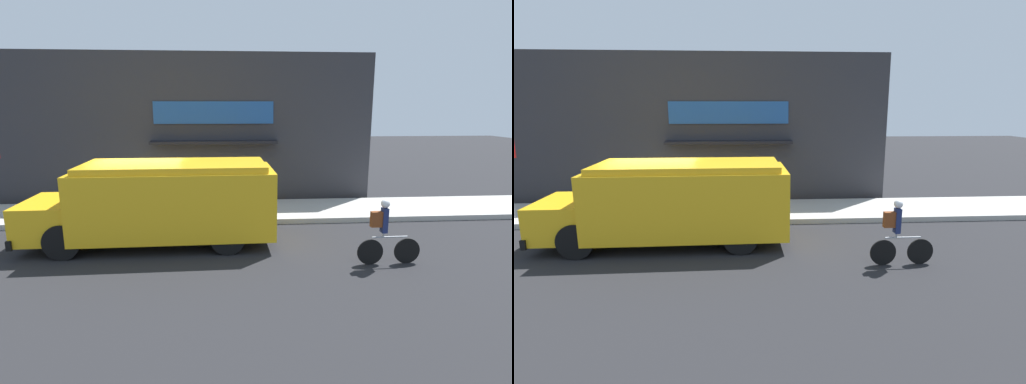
{
  "view_description": "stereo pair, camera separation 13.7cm",
  "coord_description": "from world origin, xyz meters",
  "views": [
    {
      "loc": [
        2.59,
        -11.94,
        3.68
      ],
      "look_at": [
        3.47,
        -0.2,
        1.1
      ],
      "focal_mm": 28.0,
      "sensor_mm": 36.0,
      "label": 1
    },
    {
      "loc": [
        2.73,
        -11.95,
        3.68
      ],
      "look_at": [
        3.47,
        -0.2,
        1.1
      ],
      "focal_mm": 28.0,
      "sensor_mm": 36.0,
      "label": 2
    }
  ],
  "objects": [
    {
      "name": "storefront",
      "position": [
        0.06,
        3.09,
        2.78
      ],
      "size": [
        16.22,
        0.82,
        5.55
      ],
      "color": "#2D2D33",
      "rests_on": "ground_plane"
    },
    {
      "name": "trash_bin",
      "position": [
        -1.56,
        2.27,
        0.6
      ],
      "size": [
        0.58,
        0.58,
        0.85
      ],
      "color": "#38383D",
      "rests_on": "sidewalk"
    },
    {
      "name": "school_bus",
      "position": [
        0.88,
        -1.47,
        1.16
      ],
      "size": [
        6.49,
        2.74,
        2.2
      ],
      "rotation": [
        0.0,
        0.0,
        0.02
      ],
      "color": "yellow",
      "rests_on": "ground_plane"
    },
    {
      "name": "cyclist",
      "position": [
        6.24,
        -3.35,
        0.78
      ],
      "size": [
        1.51,
        0.2,
        1.57
      ],
      "rotation": [
        0.0,
        0.0,
        0.01
      ],
      "color": "black",
      "rests_on": "ground_plane"
    },
    {
      "name": "sidewalk",
      "position": [
        0.0,
        1.34,
        0.09
      ],
      "size": [
        28.0,
        2.68,
        0.17
      ],
      "color": "#ADAAA3",
      "rests_on": "ground_plane"
    },
    {
      "name": "ground_plane",
      "position": [
        0.0,
        0.0,
        0.0
      ],
      "size": [
        70.0,
        70.0,
        0.0
      ],
      "primitive_type": "plane",
      "color": "#232326"
    }
  ]
}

